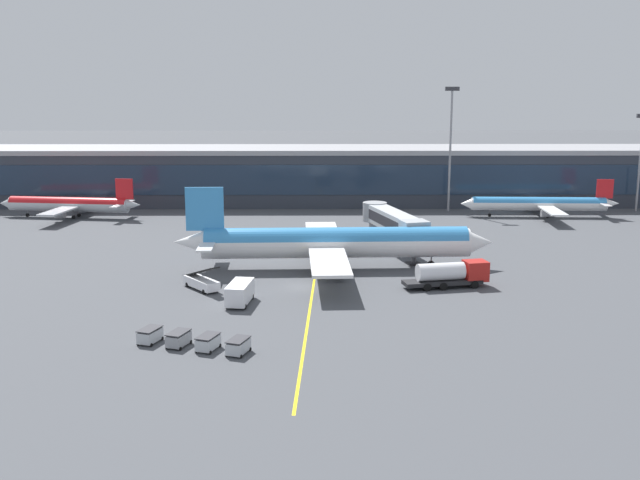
{
  "coord_description": "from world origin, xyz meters",
  "views": [
    {
      "loc": [
        1.5,
        -91.52,
        24.73
      ],
      "look_at": [
        2.28,
        7.45,
        4.5
      ],
      "focal_mm": 41.97,
      "sensor_mm": 36.0,
      "label": 1
    }
  ],
  "objects_px": {
    "main_airliner": "(334,243)",
    "baggage_cart_1": "(179,339)",
    "fuel_tanker": "(451,274)",
    "lavatory_truck": "(240,292)",
    "belt_loader": "(202,282)",
    "baggage_cart_2": "(208,342)",
    "baggage_cart_3": "(238,346)",
    "commuter_jet_far": "(69,204)",
    "commuter_jet_near": "(539,204)",
    "baggage_cart_0": "(150,335)"
  },
  "relations": [
    {
      "from": "baggage_cart_3",
      "to": "baggage_cart_2",
      "type": "bearing_deg",
      "value": 160.29
    },
    {
      "from": "belt_loader",
      "to": "baggage_cart_0",
      "type": "bearing_deg",
      "value": -96.25
    },
    {
      "from": "belt_loader",
      "to": "fuel_tanker",
      "type": "bearing_deg",
      "value": 1.53
    },
    {
      "from": "belt_loader",
      "to": "baggage_cart_3",
      "type": "xyz_separation_m",
      "value": [
        6.87,
        -23.04,
        -0.21
      ]
    },
    {
      "from": "fuel_tanker",
      "to": "commuter_jet_far",
      "type": "xyz_separation_m",
      "value": [
        -64.5,
        51.79,
        0.9
      ]
    },
    {
      "from": "baggage_cart_1",
      "to": "commuter_jet_far",
      "type": "height_order",
      "value": "commuter_jet_far"
    },
    {
      "from": "lavatory_truck",
      "to": "commuter_jet_far",
      "type": "height_order",
      "value": "commuter_jet_far"
    },
    {
      "from": "baggage_cart_0",
      "to": "baggage_cart_3",
      "type": "bearing_deg",
      "value": -19.71
    },
    {
      "from": "belt_loader",
      "to": "commuter_jet_near",
      "type": "xyz_separation_m",
      "value": [
        57.82,
        52.83,
        1.62
      ]
    },
    {
      "from": "baggage_cart_3",
      "to": "commuter_jet_near",
      "type": "bearing_deg",
      "value": 56.12
    },
    {
      "from": "baggage_cart_2",
      "to": "main_airliner",
      "type": "bearing_deg",
      "value": 68.33
    },
    {
      "from": "main_airliner",
      "to": "baggage_cart_3",
      "type": "bearing_deg",
      "value": -106.45
    },
    {
      "from": "baggage_cart_0",
      "to": "belt_loader",
      "type": "bearing_deg",
      "value": 83.75
    },
    {
      "from": "fuel_tanker",
      "to": "baggage_cart_2",
      "type": "relative_size",
      "value": 3.68
    },
    {
      "from": "belt_loader",
      "to": "baggage_cart_1",
      "type": "bearing_deg",
      "value": -87.69
    },
    {
      "from": "lavatory_truck",
      "to": "belt_loader",
      "type": "bearing_deg",
      "value": 131.06
    },
    {
      "from": "baggage_cart_0",
      "to": "baggage_cart_3",
      "type": "height_order",
      "value": "same"
    },
    {
      "from": "baggage_cart_2",
      "to": "commuter_jet_far",
      "type": "distance_m",
      "value": 83.3
    },
    {
      "from": "baggage_cart_0",
      "to": "lavatory_truck",
      "type": "bearing_deg",
      "value": 60.86
    },
    {
      "from": "baggage_cart_2",
      "to": "commuter_jet_far",
      "type": "bearing_deg",
      "value": 116.41
    },
    {
      "from": "fuel_tanker",
      "to": "commuter_jet_near",
      "type": "bearing_deg",
      "value": 62.99
    },
    {
      "from": "main_airliner",
      "to": "baggage_cart_2",
      "type": "xyz_separation_m",
      "value": [
        -12.98,
        -32.68,
        -2.95
      ]
    },
    {
      "from": "baggage_cart_0",
      "to": "commuter_jet_near",
      "type": "bearing_deg",
      "value": 50.45
    },
    {
      "from": "lavatory_truck",
      "to": "baggage_cart_3",
      "type": "bearing_deg",
      "value": -85.05
    },
    {
      "from": "fuel_tanker",
      "to": "lavatory_truck",
      "type": "bearing_deg",
      "value": -164.79
    },
    {
      "from": "belt_loader",
      "to": "baggage_cart_1",
      "type": "relative_size",
      "value": 2.08
    },
    {
      "from": "main_airliner",
      "to": "commuter_jet_near",
      "type": "bearing_deg",
      "value": 45.78
    },
    {
      "from": "commuter_jet_far",
      "to": "commuter_jet_near",
      "type": "distance_m",
      "value": 91.0
    },
    {
      "from": "fuel_tanker",
      "to": "commuter_jet_far",
      "type": "bearing_deg",
      "value": 141.24
    },
    {
      "from": "baggage_cart_0",
      "to": "commuter_jet_far",
      "type": "height_order",
      "value": "commuter_jet_far"
    },
    {
      "from": "main_airliner",
      "to": "baggage_cart_1",
      "type": "xyz_separation_m",
      "value": [
        -16.0,
        -31.6,
        -2.95
      ]
    },
    {
      "from": "belt_loader",
      "to": "lavatory_truck",
      "type": "distance_m",
      "value": 8.25
    },
    {
      "from": "main_airliner",
      "to": "fuel_tanker",
      "type": "distance_m",
      "value": 17.64
    },
    {
      "from": "belt_loader",
      "to": "commuter_jet_near",
      "type": "bearing_deg",
      "value": 42.42
    },
    {
      "from": "commuter_jet_far",
      "to": "baggage_cart_2",
      "type": "bearing_deg",
      "value": -63.59
    },
    {
      "from": "baggage_cart_2",
      "to": "commuter_jet_far",
      "type": "relative_size",
      "value": 0.1
    },
    {
      "from": "baggage_cart_1",
      "to": "baggage_cart_3",
      "type": "relative_size",
      "value": 1.0
    },
    {
      "from": "commuter_jet_near",
      "to": "fuel_tanker",
      "type": "bearing_deg",
      "value": -117.01
    },
    {
      "from": "lavatory_truck",
      "to": "baggage_cart_2",
      "type": "relative_size",
      "value": 2.01
    },
    {
      "from": "commuter_jet_far",
      "to": "baggage_cart_0",
      "type": "bearing_deg",
      "value": -66.82
    },
    {
      "from": "main_airliner",
      "to": "baggage_cart_0",
      "type": "height_order",
      "value": "main_airliner"
    },
    {
      "from": "commuter_jet_far",
      "to": "main_airliner",
      "type": "bearing_deg",
      "value": -39.96
    },
    {
      "from": "commuter_jet_far",
      "to": "commuter_jet_near",
      "type": "height_order",
      "value": "commuter_jet_far"
    },
    {
      "from": "baggage_cart_3",
      "to": "commuter_jet_near",
      "type": "height_order",
      "value": "commuter_jet_near"
    },
    {
      "from": "fuel_tanker",
      "to": "baggage_cart_0",
      "type": "height_order",
      "value": "fuel_tanker"
    },
    {
      "from": "main_airliner",
      "to": "fuel_tanker",
      "type": "relative_size",
      "value": 4.0
    },
    {
      "from": "baggage_cart_2",
      "to": "commuter_jet_near",
      "type": "height_order",
      "value": "commuter_jet_near"
    },
    {
      "from": "fuel_tanker",
      "to": "lavatory_truck",
      "type": "height_order",
      "value": "fuel_tanker"
    },
    {
      "from": "baggage_cart_2",
      "to": "baggage_cart_3",
      "type": "distance_m",
      "value": 3.2
    },
    {
      "from": "fuel_tanker",
      "to": "baggage_cart_3",
      "type": "distance_m",
      "value": 34.19
    }
  ]
}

